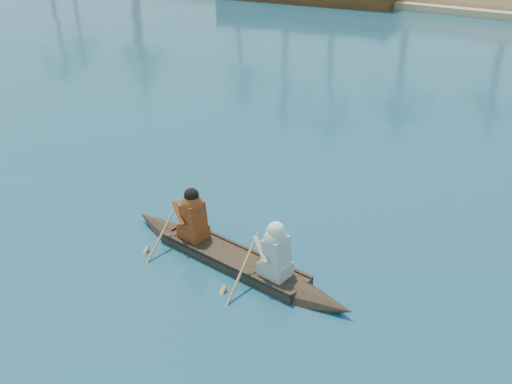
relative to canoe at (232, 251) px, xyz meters
The scene contains 2 objects.
ground 8.95m from the canoe, 153.43° to the left, with size 160.00×160.00×0.00m, color navy.
canoe is the anchor object (origin of this frame).
Camera 1 is at (13.08, -10.31, 5.46)m, focal length 40.00 mm.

